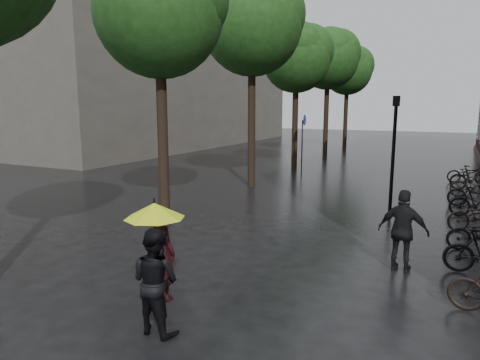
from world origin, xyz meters
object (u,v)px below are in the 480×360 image
Objects in this scene: person_burgundy at (161,252)px; lamp_post at (394,145)px; pedestrian_walking at (403,231)px; person_black at (155,281)px; parked_bicycles at (477,201)px.

person_burgundy is 0.46× the size of lamp_post.
lamp_post reaches higher than pedestrian_walking.
person_burgundy reaches higher than person_black.
lamp_post reaches higher than person_burgundy.
pedestrian_walking is (3.13, 4.34, 0.05)m from person_black.
person_black is at bearing -104.48° from lamp_post.
pedestrian_walking is (3.77, 3.35, 0.01)m from person_burgundy.
pedestrian_walking is 4.84m from lamp_post.
lamp_post is at bearing -73.84° from pedestrian_walking.
person_black is 0.95× the size of pedestrian_walking.
person_burgundy is 1.19m from person_black.
lamp_post is (-2.44, -1.38, 1.81)m from parked_bicycles.
person_black is 0.44× the size of lamp_post.
parked_bicycles is at bearing -109.84° from person_black.
person_burgundy is 5.04m from pedestrian_walking.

